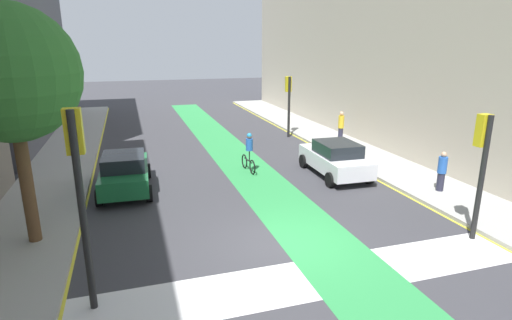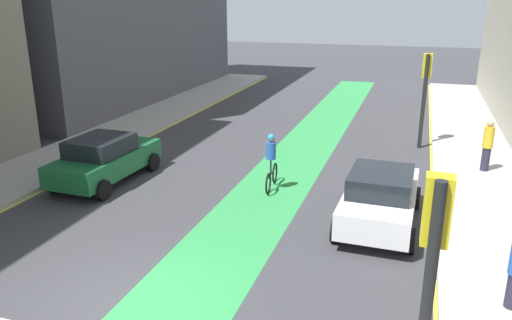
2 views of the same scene
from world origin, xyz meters
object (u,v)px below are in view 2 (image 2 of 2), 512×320
Objects in this scene: car_green_left_far at (104,159)px; cyclist_in_lane at (271,160)px; car_white_right_far at (380,197)px; pedestrian_sidewalk_right_b at (488,145)px; traffic_signal_near_right at (432,258)px; traffic_signal_far_right at (426,82)px.

cyclist_in_lane is at bearing 10.51° from car_green_left_far.
car_green_left_far is 9.08m from car_white_right_far.
cyclist_in_lane is 7.64m from pedestrian_sidewalk_right_b.
traffic_signal_near_right is 12.39m from pedestrian_sidewalk_right_b.
traffic_signal_near_right reaches higher than car_white_right_far.
car_white_right_far is 2.35× the size of pedestrian_sidewalk_right_b.
traffic_signal_far_right is at bearing 36.97° from car_green_left_far.
traffic_signal_far_right is at bearing 55.27° from cyclist_in_lane.
pedestrian_sidewalk_right_b reaches higher than cyclist_in_lane.
traffic_signal_far_right is at bearing 83.27° from car_white_right_far.
traffic_signal_near_right is at bearing -61.42° from cyclist_in_lane.
traffic_signal_near_right reaches higher than traffic_signal_far_right.
traffic_signal_near_right reaches higher than pedestrian_sidewalk_right_b.
traffic_signal_near_right is 7.13m from car_white_right_far.
cyclist_in_lane is at bearing -151.65° from pedestrian_sidewalk_right_b.
traffic_signal_near_right is 2.11× the size of pedestrian_sidewalk_right_b.
car_green_left_far is 5.59m from cyclist_in_lane.
traffic_signal_near_right reaches higher than cyclist_in_lane.
cyclist_in_lane is at bearing 118.58° from traffic_signal_near_right.
traffic_signal_far_right is at bearing 90.37° from traffic_signal_near_right.
car_green_left_far is 1.00× the size of car_white_right_far.
traffic_signal_near_right is 15.00m from traffic_signal_far_right.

